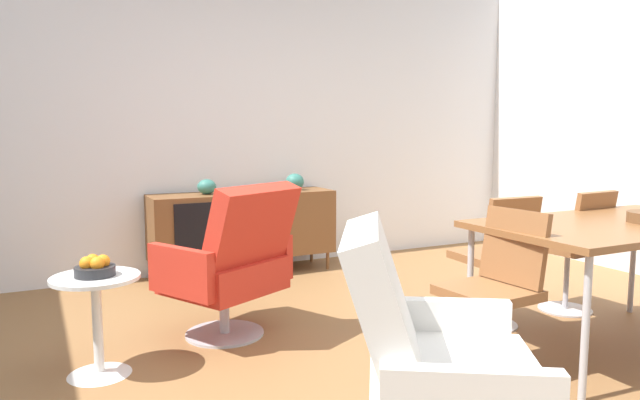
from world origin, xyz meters
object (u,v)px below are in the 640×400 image
at_px(vase_cobalt, 295,182).
at_px(side_table_round, 97,314).
at_px(sideboard, 243,224).
at_px(lounge_chair_red, 231,262).
at_px(dining_chair_back_left, 498,256).
at_px(dining_chair_back_right, 576,246).
at_px(armchair_black_shell, 433,366).
at_px(dining_chair_near_window, 496,287).
at_px(dining_table, 618,229).
at_px(vase_sculptural_dark, 207,187).
at_px(fruit_bowl, 95,267).

distance_m(vase_cobalt, side_table_round, 2.56).
xyz_separation_m(sideboard, lounge_chair_red, (-0.58, -1.47, 0.03)).
distance_m(dining_chair_back_left, dining_chair_back_right, 0.71).
height_order(dining_chair_back_right, lounge_chair_red, lounge_chair_red).
bearing_deg(sideboard, armchair_black_shell, -97.95).
relative_size(vase_cobalt, dining_chair_near_window, 0.19).
height_order(dining_table, side_table_round, dining_table).
bearing_deg(vase_sculptural_dark, armchair_black_shell, -92.43).
xyz_separation_m(vase_cobalt, fruit_bowl, (-1.86, -1.69, -0.23)).
xyz_separation_m(sideboard, dining_table, (1.32, -2.62, 0.26)).
height_order(dining_chair_back_left, dining_chair_back_right, same).
distance_m(dining_chair_back_left, side_table_round, 2.37).
height_order(lounge_chair_red, side_table_round, lounge_chair_red).
distance_m(lounge_chair_red, fruit_bowl, 0.82).
bearing_deg(dining_table, vase_sculptural_dark, 122.00).
relative_size(vase_cobalt, fruit_bowl, 0.83).
distance_m(dining_chair_near_window, lounge_chair_red, 1.53).
height_order(sideboard, lounge_chair_red, lounge_chair_red).
xyz_separation_m(vase_cobalt, side_table_round, (-1.86, -1.69, -0.47)).
relative_size(dining_chair_back_left, dining_chair_back_right, 1.00).
xyz_separation_m(lounge_chair_red, armchair_black_shell, (0.13, -1.79, 0.00)).
xyz_separation_m(vase_sculptural_dark, dining_chair_near_window, (0.75, -2.62, -0.31)).
distance_m(dining_chair_back_right, lounge_chair_red, 2.33).
relative_size(vase_sculptural_dark, dining_chair_back_right, 0.18).
distance_m(dining_chair_back_left, fruit_bowl, 2.37).
bearing_deg(dining_chair_near_window, lounge_chair_red, 131.61).
xyz_separation_m(dining_table, fruit_bowl, (-2.69, 0.93, -0.13)).
height_order(dining_chair_near_window, dining_chair_back_right, same).
height_order(vase_cobalt, lounge_chair_red, lounge_chair_red).
bearing_deg(dining_chair_back_left, lounge_chair_red, 159.20).
relative_size(armchair_black_shell, fruit_bowl, 4.73).
distance_m(dining_chair_back_left, lounge_chair_red, 1.66).
bearing_deg(dining_chair_back_right, dining_chair_near_window, -155.97).
bearing_deg(side_table_round, fruit_bowl, -61.08).
xyz_separation_m(dining_chair_back_left, side_table_round, (-2.34, 0.38, -0.15)).
relative_size(vase_cobalt, dining_chair_back_left, 0.19).
bearing_deg(sideboard, dining_table, -63.23).
xyz_separation_m(dining_chair_back_left, dining_chair_back_right, (0.71, 0.00, 0.00)).
bearing_deg(side_table_round, lounge_chair_red, 15.30).
distance_m(vase_cobalt, dining_chair_back_right, 2.40).
height_order(sideboard, dining_chair_back_right, dining_chair_back_right).
height_order(sideboard, dining_chair_near_window, dining_chair_near_window).
distance_m(dining_chair_near_window, dining_chair_back_right, 1.36).
bearing_deg(sideboard, dining_chair_back_left, -64.82).
bearing_deg(sideboard, dining_chair_near_window, -80.59).
distance_m(vase_sculptural_dark, lounge_chair_red, 1.53).
distance_m(dining_chair_back_right, side_table_round, 3.07).
bearing_deg(vase_cobalt, fruit_bowl, -137.74).
height_order(dining_chair_back_left, armchair_black_shell, armchair_black_shell).
bearing_deg(sideboard, vase_sculptural_dark, 179.66).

